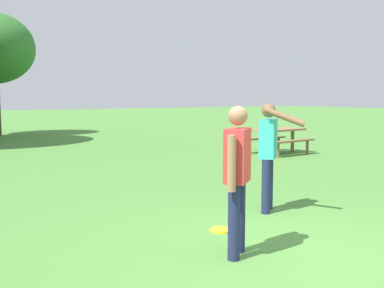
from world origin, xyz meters
TOP-DOWN VIEW (x-y plane):
  - ground_plane at (0.00, 0.00)m, footprint 120.00×120.00m
  - person_thrower at (1.12, 1.62)m, footprint 0.50×0.83m
  - person_catcher at (-0.47, 0.37)m, footprint 0.50×0.41m
  - frisbee at (-0.07, 1.21)m, footprint 0.29×0.29m
  - picnic_table_near at (6.15, 6.67)m, footprint 1.81×1.55m

SIDE VIEW (x-z plane):
  - ground_plane at x=0.00m, z-range 0.00..0.00m
  - frisbee at x=-0.07m, z-range 0.00..0.03m
  - picnic_table_near at x=6.15m, z-range 0.18..0.95m
  - person_catcher at x=-0.47m, z-range 0.12..1.76m
  - person_thrower at x=1.12m, z-range 0.14..1.78m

